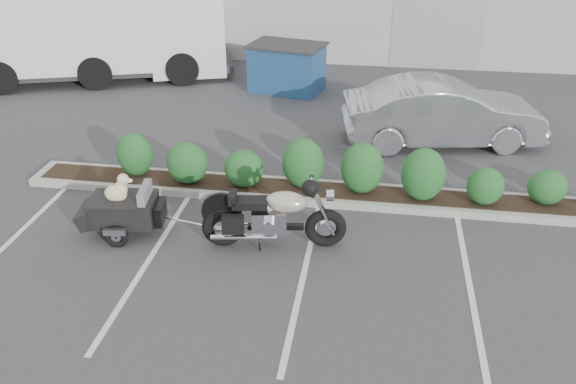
# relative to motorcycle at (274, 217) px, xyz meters

# --- Properties ---
(ground) EXTENTS (90.00, 90.00, 0.00)m
(ground) POSITION_rel_motorcycle_xyz_m (-0.56, -0.20, -0.59)
(ground) COLOR #38383A
(ground) RESTS_ON ground
(planter_kerb) EXTENTS (12.00, 1.00, 0.15)m
(planter_kerb) POSITION_rel_motorcycle_xyz_m (0.44, 2.00, -0.51)
(planter_kerb) COLOR #9E9E93
(planter_kerb) RESTS_ON ground
(motorcycle) EXTENTS (2.57, 0.99, 1.48)m
(motorcycle) POSITION_rel_motorcycle_xyz_m (0.00, 0.00, 0.00)
(motorcycle) COLOR black
(motorcycle) RESTS_ON ground
(pet_trailer) EXTENTS (2.07, 1.17, 1.22)m
(pet_trailer) POSITION_rel_motorcycle_xyz_m (-2.79, 0.02, -0.07)
(pet_trailer) COLOR black
(pet_trailer) RESTS_ON ground
(sedan) EXTENTS (4.99, 2.52, 1.57)m
(sedan) POSITION_rel_motorcycle_xyz_m (3.23, 5.25, 0.20)
(sedan) COLOR #AFAFB6
(sedan) RESTS_ON ground
(dumpster) EXTENTS (2.43, 1.92, 1.42)m
(dumpster) POSITION_rel_motorcycle_xyz_m (-1.13, 8.74, 0.13)
(dumpster) COLOR navy
(dumpster) RESTS_ON ground
(delivery_truck) EXTENTS (8.38, 4.88, 3.65)m
(delivery_truck) POSITION_rel_motorcycle_xyz_m (-7.14, 9.20, 1.17)
(delivery_truck) COLOR silver
(delivery_truck) RESTS_ON ground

